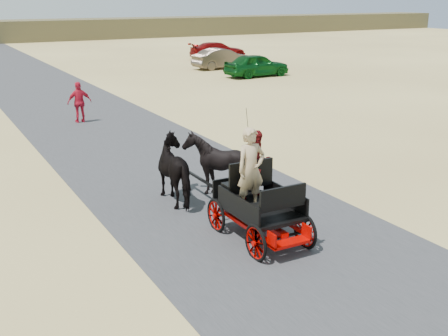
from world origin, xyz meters
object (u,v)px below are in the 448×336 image
horse_right (217,164)px  car_a (257,65)px  horse_left (179,170)px  car_c (218,51)px  carriage (259,223)px  pedestrian (80,102)px  car_b (222,58)px  car_d (214,49)px

horse_right → car_a: 23.24m
horse_left → car_c: 34.39m
carriage → car_c: car_c is taller
carriage → horse_left: bearing=100.4°
carriage → car_a: car_a is taller
horse_right → pedestrian: (-0.80, 10.74, 0.01)m
horse_left → car_b: horse_left is taller
pedestrian → car_b: size_ratio=0.39×
car_a → car_c: bearing=-17.7°
carriage → car_d: bearing=63.6°
carriage → car_d: 39.65m
car_d → pedestrian: bearing=106.0°
car_a → car_c: (2.85, 10.68, -0.05)m
carriage → horse_right: bearing=79.6°
horse_left → horse_right: size_ratio=1.18×
horse_right → car_c: 33.85m
pedestrian → car_d: 28.18m
horse_left → horse_right: horse_right is taller
horse_right → car_b: size_ratio=0.38×
horse_right → car_d: (17.09, 32.51, -0.27)m
horse_right → car_b: horse_right is taller
car_d → horse_left: bearing=116.2°
carriage → car_d: size_ratio=0.58×
car_b → car_d: car_b is taller
horse_right → car_a: size_ratio=0.38×
car_a → car_b: (0.06, 4.87, -0.02)m
car_a → car_b: 4.87m
pedestrian → car_c: size_ratio=0.36×
horse_right → car_a: horse_right is taller
carriage → car_b: size_ratio=0.54×
carriage → horse_left: horse_left is taller
car_d → car_a: bearing=129.3°
car_a → car_d: 13.95m
car_b → car_a: bearing=175.5°
horse_right → car_c: size_ratio=0.35×
horse_right → car_d: size_ratio=0.41×
car_a → car_c: 11.05m
pedestrian → horse_right: bearing=95.6°
horse_right → car_d: 36.73m
car_c → car_a: bearing=170.8°
horse_right → pedestrian: size_ratio=0.98×
horse_right → car_a: bearing=-124.7°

